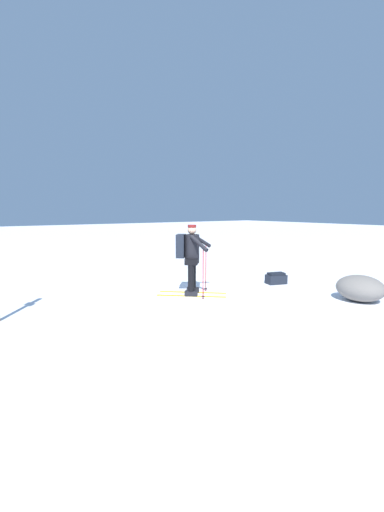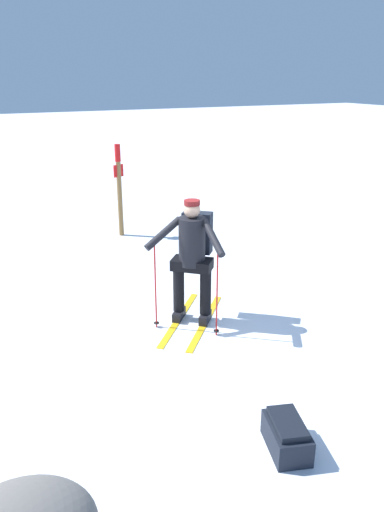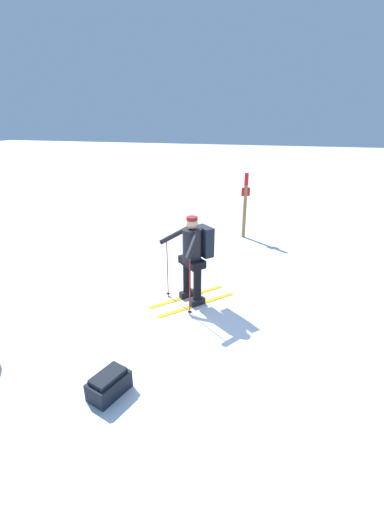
# 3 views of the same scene
# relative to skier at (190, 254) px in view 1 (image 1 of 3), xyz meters

# --- Properties ---
(ground_plane) EXTENTS (80.00, 80.00, 0.00)m
(ground_plane) POSITION_rel_skier_xyz_m (0.45, 0.25, -0.97)
(ground_plane) COLOR white
(skier) EXTENTS (1.44, 1.54, 1.67)m
(skier) POSITION_rel_skier_xyz_m (0.00, 0.00, 0.00)
(skier) COLOR gold
(skier) RESTS_ON ground_plane
(dropped_backpack) EXTENTS (0.46, 0.60, 0.31)m
(dropped_backpack) POSITION_rel_skier_xyz_m (0.38, 2.61, -0.83)
(dropped_backpack) COLOR black
(dropped_backpack) RESTS_ON ground_plane
(rock_boulder) EXTENTS (1.05, 0.90, 0.58)m
(rock_boulder) POSITION_rel_skier_xyz_m (2.66, 2.76, -0.68)
(rock_boulder) COLOR slate
(rock_boulder) RESTS_ON ground_plane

